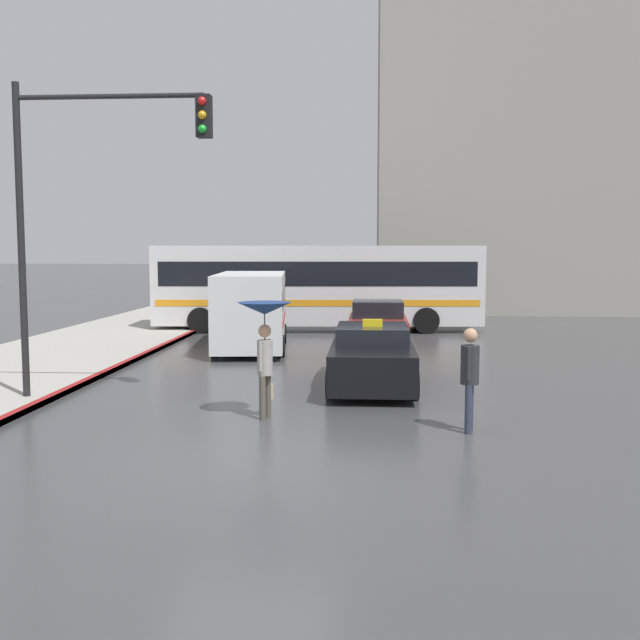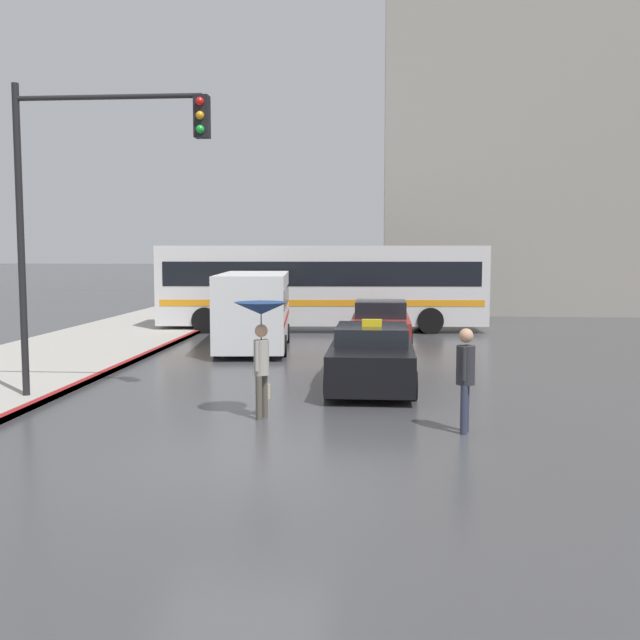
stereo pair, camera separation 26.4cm
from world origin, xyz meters
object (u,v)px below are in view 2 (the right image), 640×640
sedan_red (381,325)px  pedestrian_man (465,371)px  taxi (372,357)px  traffic_light (91,183)px  ambulance_van (254,307)px  city_bus (322,283)px  pedestrian_with_umbrella (261,326)px

sedan_red → pedestrian_man: bearing=97.3°
taxi → traffic_light: size_ratio=0.73×
ambulance_van → traffic_light: 8.98m
taxi → city_bus: bearing=-80.0°
taxi → city_bus: size_ratio=0.37×
taxi → ambulance_van: size_ratio=0.83×
ambulance_van → pedestrian_with_umbrella: ambulance_van is taller
pedestrian_with_umbrella → ambulance_van: bearing=28.6°
pedestrian_with_umbrella → taxi: bearing=-11.8°
pedestrian_with_umbrella → pedestrian_man: pedestrian_with_umbrella is taller
sedan_red → pedestrian_with_umbrella: size_ratio=2.09×
pedestrian_man → sedan_red: bearing=-158.8°
pedestrian_with_umbrella → sedan_red: bearing=6.5°
ambulance_van → traffic_light: bearing=72.1°
taxi → sedan_red: 7.08m
sedan_red → pedestrian_man: size_ratio=2.52×
ambulance_van → traffic_light: size_ratio=0.88×
pedestrian_man → traffic_light: traffic_light is taller
pedestrian_with_umbrella → traffic_light: bearing=90.2°
sedan_red → traffic_light: 11.54m
ambulance_van → pedestrian_man: size_ratio=3.13×
pedestrian_man → taxi: bearing=-144.8°
city_bus → traffic_light: size_ratio=1.96×
city_bus → pedestrian_man: size_ratio=7.02×
city_bus → pedestrian_with_umbrella: size_ratio=5.83×
taxi → ambulance_van: (-3.71, 5.99, 0.65)m
pedestrian_with_umbrella → traffic_light: 4.59m
ambulance_van → city_bus: 5.98m
city_bus → traffic_light: traffic_light is taller
sedan_red → city_bus: bearing=-64.1°
pedestrian_man → ambulance_van: bearing=-138.4°
ambulance_van → sedan_red: bearing=-169.9°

